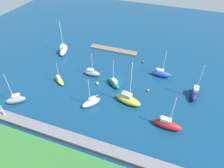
{
  "coord_description": "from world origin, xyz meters",
  "views": [
    {
      "loc": [
        -17.22,
        51.41,
        43.11
      ],
      "look_at": [
        0.0,
        4.7,
        1.5
      ],
      "focal_mm": 32.37,
      "sensor_mm": 36.0,
      "label": 1
    }
  ],
  "objects_px": {
    "sailboat_gray_lone_south": "(16,100)",
    "sailboat_blue_mid_basin": "(161,74)",
    "harbor_beacon": "(2,110)",
    "sailboat_red_far_south": "(167,124)",
    "sailboat_gray_off_beacon": "(92,73)",
    "sailboat_yellow_by_breakwater": "(60,80)",
    "mooring_buoy_orange": "(148,90)",
    "sailboat_yellow_inner_mooring": "(128,100)",
    "mooring_buoy_red": "(143,62)",
    "sailboat_white_far_north": "(91,102)",
    "sailboat_white_along_channel": "(64,50)",
    "mooring_buoy_yellow": "(97,83)",
    "sailboat_green_east_end": "(114,83)",
    "sailboat_navy_west_end": "(195,94)",
    "pier_dock": "(113,50)"
  },
  "relations": [
    {
      "from": "sailboat_white_along_channel",
      "to": "mooring_buoy_yellow",
      "type": "relative_size",
      "value": 15.45
    },
    {
      "from": "mooring_buoy_red",
      "to": "mooring_buoy_yellow",
      "type": "bearing_deg",
      "value": 57.78
    },
    {
      "from": "pier_dock",
      "to": "sailboat_yellow_by_breakwater",
      "type": "bearing_deg",
      "value": 69.79
    },
    {
      "from": "sailboat_navy_west_end",
      "to": "sailboat_yellow_inner_mooring",
      "type": "bearing_deg",
      "value": -58.58
    },
    {
      "from": "sailboat_white_far_north",
      "to": "mooring_buoy_orange",
      "type": "height_order",
      "value": "sailboat_white_far_north"
    },
    {
      "from": "sailboat_white_along_channel",
      "to": "sailboat_green_east_end",
      "type": "bearing_deg",
      "value": -130.69
    },
    {
      "from": "sailboat_gray_off_beacon",
      "to": "mooring_buoy_yellow",
      "type": "distance_m",
      "value": 5.4
    },
    {
      "from": "sailboat_yellow_by_breakwater",
      "to": "mooring_buoy_orange",
      "type": "height_order",
      "value": "sailboat_yellow_by_breakwater"
    },
    {
      "from": "sailboat_yellow_inner_mooring",
      "to": "mooring_buoy_orange",
      "type": "height_order",
      "value": "sailboat_yellow_inner_mooring"
    },
    {
      "from": "sailboat_gray_lone_south",
      "to": "mooring_buoy_yellow",
      "type": "xyz_separation_m",
      "value": [
        -19.22,
        -16.2,
        -0.82
      ]
    },
    {
      "from": "sailboat_gray_lone_south",
      "to": "mooring_buoy_red",
      "type": "distance_m",
      "value": 45.71
    },
    {
      "from": "sailboat_red_far_south",
      "to": "sailboat_gray_off_beacon",
      "type": "xyz_separation_m",
      "value": [
        27.92,
        -13.97,
        -0.27
      ]
    },
    {
      "from": "sailboat_green_east_end",
      "to": "sailboat_navy_west_end",
      "type": "xyz_separation_m",
      "value": [
        -25.13,
        -3.35,
        0.32
      ]
    },
    {
      "from": "sailboat_gray_off_beacon",
      "to": "mooring_buoy_red",
      "type": "xyz_separation_m",
      "value": [
        -14.93,
        -13.96,
        -0.72
      ]
    },
    {
      "from": "sailboat_yellow_by_breakwater",
      "to": "sailboat_navy_west_end",
      "type": "distance_m",
      "value": 43.35
    },
    {
      "from": "sailboat_white_far_north",
      "to": "sailboat_white_along_channel",
      "type": "bearing_deg",
      "value": -98.36
    },
    {
      "from": "harbor_beacon",
      "to": "sailboat_green_east_end",
      "type": "relative_size",
      "value": 0.4
    },
    {
      "from": "sailboat_gray_lone_south",
      "to": "sailboat_blue_mid_basin",
      "type": "relative_size",
      "value": 1.09
    },
    {
      "from": "sailboat_white_far_north",
      "to": "sailboat_red_far_south",
      "type": "bearing_deg",
      "value": 125.2
    },
    {
      "from": "sailboat_navy_west_end",
      "to": "mooring_buoy_red",
      "type": "bearing_deg",
      "value": -120.71
    },
    {
      "from": "sailboat_blue_mid_basin",
      "to": "sailboat_yellow_inner_mooring",
      "type": "relative_size",
      "value": 0.67
    },
    {
      "from": "sailboat_yellow_by_breakwater",
      "to": "sailboat_navy_west_end",
      "type": "relative_size",
      "value": 0.68
    },
    {
      "from": "sailboat_white_along_channel",
      "to": "sailboat_yellow_by_breakwater",
      "type": "bearing_deg",
      "value": -169.42
    },
    {
      "from": "sailboat_red_far_south",
      "to": "sailboat_white_along_channel",
      "type": "distance_m",
      "value": 50.63
    },
    {
      "from": "sailboat_navy_west_end",
      "to": "mooring_buoy_red",
      "type": "relative_size",
      "value": 15.6
    },
    {
      "from": "sailboat_navy_west_end",
      "to": "sailboat_gray_off_beacon",
      "type": "relative_size",
      "value": 1.35
    },
    {
      "from": "sailboat_red_far_south",
      "to": "sailboat_white_along_channel",
      "type": "xyz_separation_m",
      "value": [
        44.81,
        -23.56,
        0.2
      ]
    },
    {
      "from": "sailboat_gray_lone_south",
      "to": "sailboat_green_east_end",
      "type": "relative_size",
      "value": 1.15
    },
    {
      "from": "harbor_beacon",
      "to": "sailboat_gray_lone_south",
      "type": "xyz_separation_m",
      "value": [
        1.46,
        -6.0,
        -2.29
      ]
    },
    {
      "from": "harbor_beacon",
      "to": "sailboat_white_along_channel",
      "type": "bearing_deg",
      "value": -85.53
    },
    {
      "from": "sailboat_white_far_north",
      "to": "sailboat_gray_off_beacon",
      "type": "xyz_separation_m",
      "value": [
        5.88,
        -13.34,
        -0.09
      ]
    },
    {
      "from": "sailboat_red_far_south",
      "to": "sailboat_yellow_inner_mooring",
      "type": "xyz_separation_m",
      "value": [
        12.17,
        -5.22,
        0.1
      ]
    },
    {
      "from": "pier_dock",
      "to": "sailboat_gray_lone_south",
      "type": "xyz_separation_m",
      "value": [
        16.69,
        38.81,
        1.0
      ]
    },
    {
      "from": "sailboat_white_along_channel",
      "to": "sailboat_yellow_inner_mooring",
      "type": "bearing_deg",
      "value": -135.03
    },
    {
      "from": "sailboat_gray_lone_south",
      "to": "sailboat_white_along_channel",
      "type": "bearing_deg",
      "value": -123.48
    },
    {
      "from": "harbor_beacon",
      "to": "mooring_buoy_yellow",
      "type": "xyz_separation_m",
      "value": [
        -17.76,
        -22.2,
        -3.11
      ]
    },
    {
      "from": "sailboat_blue_mid_basin",
      "to": "sailboat_white_along_channel",
      "type": "relative_size",
      "value": 0.73
    },
    {
      "from": "sailboat_white_far_north",
      "to": "mooring_buoy_orange",
      "type": "xyz_separation_m",
      "value": [
        -14.34,
        -11.89,
        -0.81
      ]
    },
    {
      "from": "sailboat_gray_lone_south",
      "to": "sailboat_red_far_south",
      "type": "height_order",
      "value": "sailboat_red_far_south"
    },
    {
      "from": "mooring_buoy_orange",
      "to": "sailboat_green_east_end",
      "type": "bearing_deg",
      "value": 5.0
    },
    {
      "from": "sailboat_white_far_north",
      "to": "sailboat_green_east_end",
      "type": "relative_size",
      "value": 1.05
    },
    {
      "from": "mooring_buoy_red",
      "to": "sailboat_gray_lone_south",
      "type": "bearing_deg",
      "value": 48.18
    },
    {
      "from": "sailboat_gray_off_beacon",
      "to": "mooring_buoy_orange",
      "type": "distance_m",
      "value": 20.28
    },
    {
      "from": "sailboat_navy_west_end",
      "to": "sailboat_white_along_channel",
      "type": "xyz_separation_m",
      "value": [
        50.94,
        -8.67,
        0.2
      ]
    },
    {
      "from": "sailboat_green_east_end",
      "to": "sailboat_white_along_channel",
      "type": "relative_size",
      "value": 0.69
    },
    {
      "from": "mooring_buoy_red",
      "to": "sailboat_yellow_inner_mooring",
      "type": "bearing_deg",
      "value": 92.08
    },
    {
      "from": "sailboat_yellow_inner_mooring",
      "to": "mooring_buoy_yellow",
      "type": "relative_size",
      "value": 16.76
    },
    {
      "from": "sailboat_green_east_end",
      "to": "mooring_buoy_orange",
      "type": "bearing_deg",
      "value": -136.33
    },
    {
      "from": "sailboat_green_east_end",
      "to": "sailboat_white_along_channel",
      "type": "bearing_deg",
      "value": 13.68
    },
    {
      "from": "pier_dock",
      "to": "sailboat_blue_mid_basin",
      "type": "relative_size",
      "value": 2.01
    }
  ]
}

